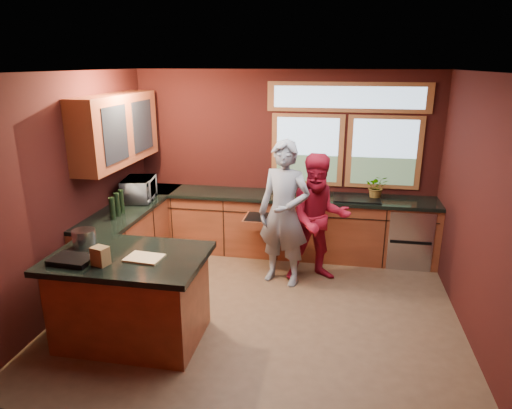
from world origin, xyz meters
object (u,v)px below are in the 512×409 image
(person_red, at_px, (319,219))
(cutting_board, at_px, (144,258))
(island, at_px, (131,297))
(person_grey, at_px, (284,214))
(stock_pot, at_px, (84,238))

(person_red, height_order, cutting_board, person_red)
(person_red, bearing_deg, island, -151.55)
(person_grey, height_order, cutting_board, person_grey)
(person_red, relative_size, stock_pot, 7.10)
(person_grey, distance_m, person_red, 0.47)
(cutting_board, bearing_deg, person_red, 48.05)
(stock_pot, bearing_deg, cutting_board, -14.93)
(person_red, height_order, stock_pot, person_red)
(person_grey, xyz_separation_m, stock_pot, (-1.93, -1.44, 0.09))
(person_grey, bearing_deg, island, -113.96)
(person_red, distance_m, cutting_board, 2.42)
(island, xyz_separation_m, cutting_board, (0.20, -0.05, 0.48))
(person_red, bearing_deg, cutting_board, -147.41)
(cutting_board, xyz_separation_m, stock_pot, (-0.75, 0.20, 0.08))
(person_grey, bearing_deg, cutting_board, -108.73)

